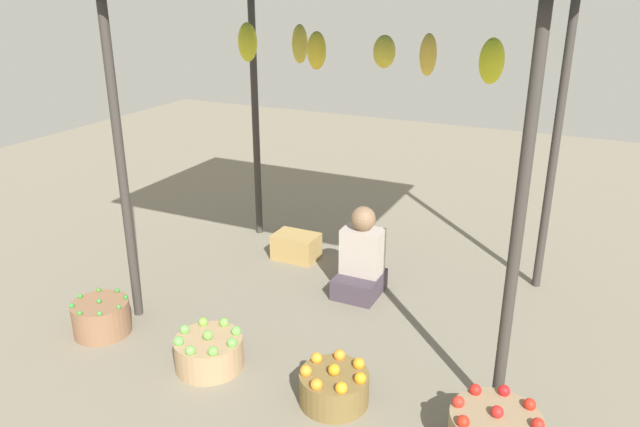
% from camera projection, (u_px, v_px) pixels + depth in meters
% --- Properties ---
extents(ground_plane, '(14.00, 14.00, 0.00)m').
position_uv_depth(ground_plane, '(346.00, 299.00, 5.19)').
color(ground_plane, slate).
extents(market_stall_structure, '(3.14, 2.20, 2.49)m').
position_uv_depth(market_stall_structure, '(351.00, 20.00, 4.39)').
color(market_stall_structure, '#38332D').
rests_on(market_stall_structure, ground).
extents(vendor_person, '(0.36, 0.44, 0.78)m').
position_uv_depth(vendor_person, '(361.00, 261.00, 5.19)').
color(vendor_person, '#423741').
rests_on(vendor_person, ground).
extents(basket_green_chilies, '(0.43, 0.43, 0.29)m').
position_uv_depth(basket_green_chilies, '(101.00, 317.00, 4.65)').
color(basket_green_chilies, brown).
rests_on(basket_green_chilies, ground).
extents(basket_green_apples, '(0.48, 0.48, 0.28)m').
position_uv_depth(basket_green_apples, '(209.00, 352.00, 4.24)').
color(basket_green_apples, '#A3825B').
rests_on(basket_green_apples, ground).
extents(basket_oranges, '(0.45, 0.45, 0.28)m').
position_uv_depth(basket_oranges, '(334.00, 386.00, 3.88)').
color(basket_oranges, brown).
rests_on(basket_oranges, ground).
extents(wooden_crate_near_vendor, '(0.42, 0.29, 0.25)m').
position_uv_depth(wooden_crate_near_vendor, '(296.00, 246.00, 5.90)').
color(wooden_crate_near_vendor, '#A9864A').
rests_on(wooden_crate_near_vendor, ground).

